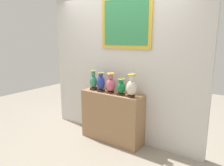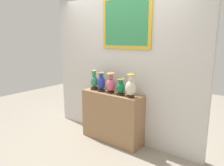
% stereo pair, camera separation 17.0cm
% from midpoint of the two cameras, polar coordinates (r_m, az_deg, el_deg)
% --- Properties ---
extents(ground_plane, '(9.03, 9.03, 0.00)m').
position_cam_midpoint_polar(ground_plane, '(3.91, -1.29, -15.19)').
color(ground_plane, gray).
extents(display_shelf, '(1.12, 0.35, 0.88)m').
position_cam_midpoint_polar(display_shelf, '(3.73, -1.32, -9.17)').
color(display_shelf, '#99704C').
rests_on(display_shelf, ground_plane).
extents(back_wall, '(3.03, 0.14, 2.91)m').
position_cam_midpoint_polar(back_wall, '(3.68, 0.82, 7.11)').
color(back_wall, silver).
rests_on(back_wall, ground_plane).
extents(vase_jade, '(0.13, 0.13, 0.35)m').
position_cam_midpoint_polar(vase_jade, '(3.79, -6.34, 0.34)').
color(vase_jade, '#382319').
rests_on(vase_jade, display_shelf).
extents(vase_cobalt, '(0.14, 0.14, 0.34)m').
position_cam_midpoint_polar(vase_cobalt, '(3.65, -4.35, 0.06)').
color(vase_cobalt, '#382319').
rests_on(vase_cobalt, display_shelf).
extents(vase_rose, '(0.16, 0.16, 0.34)m').
position_cam_midpoint_polar(vase_rose, '(3.54, -1.71, -0.27)').
color(vase_rose, '#382319').
rests_on(vase_rose, display_shelf).
extents(vase_emerald, '(0.13, 0.13, 0.27)m').
position_cam_midpoint_polar(vase_emerald, '(3.42, 1.11, -1.24)').
color(vase_emerald, '#382319').
rests_on(vase_emerald, display_shelf).
extents(vase_ivory, '(0.17, 0.17, 0.37)m').
position_cam_midpoint_polar(vase_ivory, '(3.29, 3.85, -1.15)').
color(vase_ivory, '#382319').
rests_on(vase_ivory, display_shelf).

